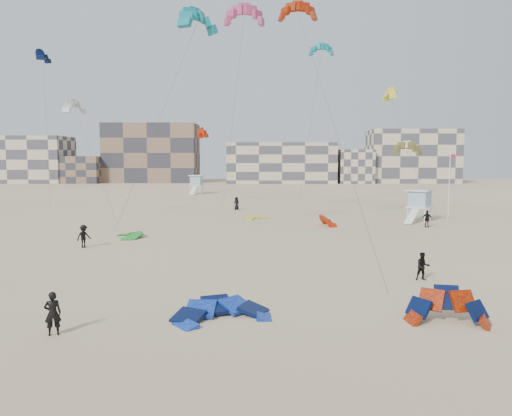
{
  "coord_description": "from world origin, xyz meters",
  "views": [
    {
      "loc": [
        4.54,
        -21.6,
        7.29
      ],
      "look_at": [
        4.16,
        6.0,
        4.55
      ],
      "focal_mm": 35.0,
      "sensor_mm": 36.0,
      "label": 1
    }
  ],
  "objects_px": {
    "kite_ground_blue": "(223,319)",
    "kitesurfer_main": "(53,313)",
    "kite_ground_orange": "(448,323)",
    "lifeguard_tower_near": "(419,206)"
  },
  "relations": [
    {
      "from": "kitesurfer_main",
      "to": "lifeguard_tower_near",
      "type": "height_order",
      "value": "lifeguard_tower_near"
    },
    {
      "from": "kite_ground_blue",
      "to": "lifeguard_tower_near",
      "type": "bearing_deg",
      "value": 39.85
    },
    {
      "from": "kite_ground_orange",
      "to": "kitesurfer_main",
      "type": "bearing_deg",
      "value": -164.15
    },
    {
      "from": "kitesurfer_main",
      "to": "kite_ground_blue",
      "type": "bearing_deg",
      "value": 176.1
    },
    {
      "from": "kite_ground_orange",
      "to": "lifeguard_tower_near",
      "type": "distance_m",
      "value": 37.63
    },
    {
      "from": "kite_ground_blue",
      "to": "kitesurfer_main",
      "type": "height_order",
      "value": "kitesurfer_main"
    },
    {
      "from": "kite_ground_blue",
      "to": "kitesurfer_main",
      "type": "bearing_deg",
      "value": 177.01
    },
    {
      "from": "kite_ground_blue",
      "to": "kitesurfer_main",
      "type": "xyz_separation_m",
      "value": [
        -6.86,
        -2.22,
        0.92
      ]
    },
    {
      "from": "kite_ground_blue",
      "to": "kite_ground_orange",
      "type": "bearing_deg",
      "value": -23.83
    },
    {
      "from": "kite_ground_blue",
      "to": "kite_ground_orange",
      "type": "distance_m",
      "value": 10.06
    }
  ]
}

